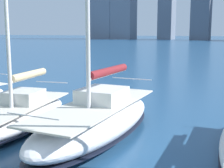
# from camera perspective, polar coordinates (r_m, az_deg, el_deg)

# --- Properties ---
(sailboat_maroon) EXTENTS (2.84, 8.42, 10.20)m
(sailboat_maroon) POSITION_cam_1_polar(r_m,az_deg,el_deg) (12.32, -2.75, -6.38)
(sailboat_maroon) COLOR white
(sailboat_maroon) RESTS_ON ground
(sailboat_tan) EXTENTS (3.52, 7.30, 11.12)m
(sailboat_tan) POSITION_cam_1_polar(r_m,az_deg,el_deg) (14.07, -16.56, -5.17)
(sailboat_tan) COLOR white
(sailboat_tan) RESTS_ON ground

